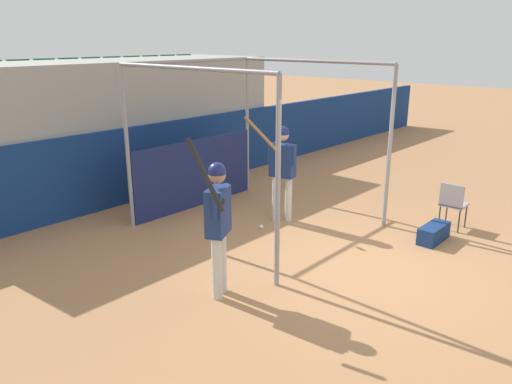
# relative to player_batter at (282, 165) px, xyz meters

# --- Properties ---
(ground_plane) EXTENTS (60.00, 60.00, 0.00)m
(ground_plane) POSITION_rel_player_batter_xyz_m (-0.77, -2.15, -1.05)
(ground_plane) COLOR #A8754C
(outfield_wall) EXTENTS (24.00, 0.12, 1.52)m
(outfield_wall) POSITION_rel_player_batter_xyz_m (-0.77, 3.00, -0.29)
(outfield_wall) COLOR navy
(outfield_wall) RESTS_ON ground
(bleacher_section) EXTENTS (7.60, 2.40, 2.80)m
(bleacher_section) POSITION_rel_player_batter_xyz_m (-0.77, 4.26, 0.34)
(bleacher_section) COLOR #9E9E99
(bleacher_section) RESTS_ON ground
(batting_cage) EXTENTS (3.08, 3.39, 2.84)m
(batting_cage) POSITION_rel_player_batter_xyz_m (-0.48, 1.13, 0.19)
(batting_cage) COLOR gray
(batting_cage) RESTS_ON ground
(player_batter) EXTENTS (0.55, 0.86, 1.91)m
(player_batter) POSITION_rel_player_batter_xyz_m (0.00, 0.00, 0.00)
(player_batter) COLOR silver
(player_batter) RESTS_ON ground
(player_waiting) EXTENTS (0.63, 0.64, 2.13)m
(player_waiting) POSITION_rel_player_batter_xyz_m (-2.70, -1.16, 0.03)
(player_waiting) COLOR silver
(player_waiting) RESTS_ON ground
(folding_chair) EXTENTS (0.41, 0.41, 0.84)m
(folding_chair) POSITION_rel_player_batter_xyz_m (1.64, -2.49, -0.54)
(folding_chair) COLOR #99999E
(folding_chair) RESTS_ON ground
(equipment_bag) EXTENTS (0.70, 0.28, 0.28)m
(equipment_bag) POSITION_rel_player_batter_xyz_m (0.92, -2.49, -0.91)
(equipment_bag) COLOR navy
(equipment_bag) RESTS_ON ground
(baseball) EXTENTS (0.07, 0.07, 0.07)m
(baseball) POSITION_rel_player_batter_xyz_m (-0.56, -0.01, -1.02)
(baseball) COLOR white
(baseball) RESTS_ON ground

